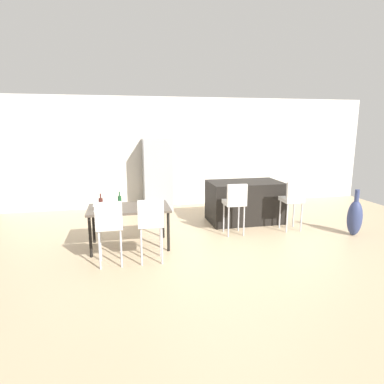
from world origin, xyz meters
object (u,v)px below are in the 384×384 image
object	(u,v)px
wine_glass_near	(94,204)
refrigerator	(157,174)
dining_table	(129,211)
wine_bottle_left	(120,203)
wine_glass_right	(110,202)
bar_chair_middle	(293,198)
potted_plant	(277,192)
dining_chair_near	(109,223)
wine_bottle_middle	(101,204)
wine_glass_far	(100,199)
bar_chair_left	(235,201)
dining_chair_far	(151,220)
floor_vase	(355,217)
kitchen_island	(244,202)

from	to	relation	value
wine_glass_near	refrigerator	world-z (taller)	refrigerator
dining_table	wine_bottle_left	bearing A→B (deg)	-121.85
wine_bottle_left	wine_glass_right	distance (m)	0.24
bar_chair_middle	potted_plant	xyz separation A→B (m)	(0.85, 2.38, -0.40)
dining_chair_near	wine_bottle_middle	xyz separation A→B (m)	(-0.15, 0.69, 0.15)
dining_chair_near	refrigerator	xyz separation A→B (m)	(1.13, 3.40, 0.22)
wine_glass_far	wine_glass_near	distance (m)	0.35
bar_chair_left	dining_chair_far	world-z (taller)	same
wine_glass_right	bar_chair_middle	bearing A→B (deg)	4.64
wine_glass_near	floor_vase	xyz separation A→B (m)	(4.97, -0.15, -0.50)
wine_bottle_left	refrigerator	xyz separation A→B (m)	(0.96, 2.86, 0.04)
wine_bottle_left	wine_glass_far	xyz separation A→B (m)	(-0.35, 0.42, -0.01)
kitchen_island	wine_glass_near	xyz separation A→B (m)	(-3.18, -1.25, 0.40)
bar_chair_middle	wine_glass_near	world-z (taller)	bar_chair_middle
dining_chair_near	wine_glass_far	bearing A→B (deg)	100.69
dining_table	wine_glass_far	bearing A→B (deg)	160.27
kitchen_island	wine_bottle_left	world-z (taller)	wine_bottle_left
kitchen_island	refrigerator	xyz separation A→B (m)	(-1.80, 1.53, 0.46)
dining_chair_far	wine_glass_far	distance (m)	1.27
dining_chair_near	potted_plant	bearing A→B (deg)	36.99
wine_glass_far	bar_chair_middle	bearing A→B (deg)	0.74
dining_table	potted_plant	size ratio (longest dim) A/B	2.66
bar_chair_left	dining_chair_far	distance (m)	2.03
floor_vase	wine_glass_near	bearing A→B (deg)	178.28
wine_glass_right	dining_table	bearing A→B (deg)	11.92
wine_bottle_left	refrigerator	world-z (taller)	refrigerator
kitchen_island	bar_chair_middle	distance (m)	1.15
dining_chair_far	wine_bottle_middle	size ratio (longest dim) A/B	3.70
kitchen_island	refrigerator	world-z (taller)	refrigerator
wine_bottle_middle	wine_glass_far	distance (m)	0.28
wine_bottle_middle	wine_bottle_left	distance (m)	0.35
dining_chair_near	dining_chair_far	size ratio (longest dim) A/B	1.00
dining_table	wine_bottle_left	size ratio (longest dim) A/B	4.29
wine_bottle_middle	refrigerator	size ratio (longest dim) A/B	0.15
bar_chair_left	wine_glass_right	size ratio (longest dim) A/B	6.03
bar_chair_middle	floor_vase	distance (m)	1.24
potted_plant	bar_chair_middle	bearing A→B (deg)	-109.60
dining_chair_far	refrigerator	bearing A→B (deg)	81.81
dining_table	dining_chair_near	bearing A→B (deg)	-112.28
wine_glass_right	refrigerator	distance (m)	2.91
dining_chair_far	floor_vase	distance (m)	4.12
floor_vase	wine_glass_far	bearing A→B (deg)	174.32
bar_chair_left	bar_chair_middle	xyz separation A→B (m)	(1.26, 0.00, 0.00)
dining_chair_near	wine_glass_near	distance (m)	0.69
dining_chair_far	refrigerator	world-z (taller)	refrigerator
dining_chair_near	potted_plant	size ratio (longest dim) A/B	1.96
dining_chair_near	wine_bottle_left	size ratio (longest dim) A/B	3.16
wine_glass_near	kitchen_island	bearing A→B (deg)	21.39
refrigerator	kitchen_island	bearing A→B (deg)	-40.34
wine_bottle_middle	floor_vase	xyz separation A→B (m)	(4.87, -0.21, -0.48)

